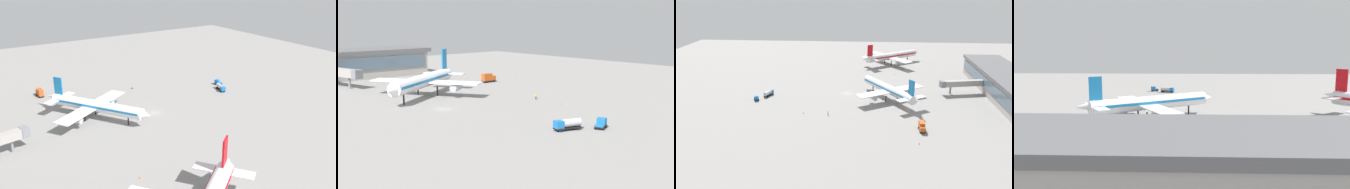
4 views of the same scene
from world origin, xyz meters
TOP-DOWN VIEW (x-y plane):
  - ground at (0.00, 0.00)m, footprint 288.00×288.00m
  - terminal_building at (1.91, -77.94)m, footprint 85.81×20.86m
  - airplane_at_gate at (-7.18, -20.54)m, footprint 39.27×33.02m
  - catering_truck at (-41.96, -31.33)m, footprint 5.64×2.31m
  - baggage_tug at (-13.38, 41.76)m, footprint 3.68×3.19m
  - fuel_truck at (-6.63, 37.79)m, footprint 6.58×3.62m
  - ground_crew_worker at (-29.23, 5.92)m, footprint 0.58×0.42m
  - jet_bridge at (4.08, -57.39)m, footprint 7.77×24.07m
  - safety_cone_near_gate at (-28.10, 16.57)m, footprint 0.44×0.44m
  - safety_cone_far_side at (36.51, -26.38)m, footprint 0.44×0.44m

SIDE VIEW (x-z plane):
  - ground at x=0.00m, z-range 0.00..0.00m
  - safety_cone_near_gate at x=-28.10m, z-range 0.00..0.60m
  - safety_cone_far_side at x=36.51m, z-range 0.00..0.60m
  - ground_crew_worker at x=-29.23m, z-range 0.01..1.68m
  - baggage_tug at x=-13.38m, z-range 0.01..2.31m
  - fuel_truck at x=-6.63m, z-range 0.14..2.64m
  - catering_truck at x=-41.96m, z-range 0.05..3.35m
  - airplane_at_gate at x=-7.18m, z-range -1.84..11.68m
  - jet_bridge at x=4.08m, z-range 1.78..8.52m
  - terminal_building at x=1.91m, z-range 0.11..11.19m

